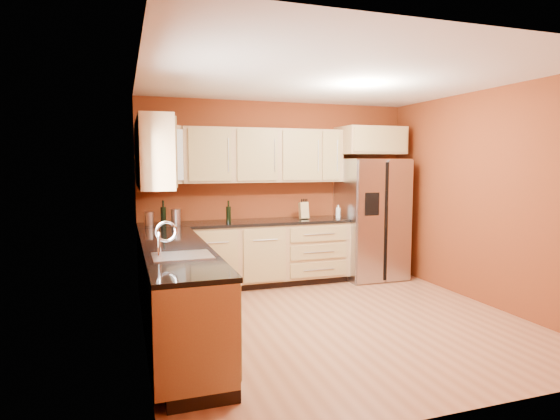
# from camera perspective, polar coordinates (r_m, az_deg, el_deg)

# --- Properties ---
(floor) EXTENTS (4.00, 4.00, 0.00)m
(floor) POSITION_cam_1_polar(r_m,az_deg,el_deg) (5.29, 6.71, -13.24)
(floor) COLOR #9F5F3D
(floor) RESTS_ON ground
(ceiling) EXTENTS (4.00, 4.00, 0.00)m
(ceiling) POSITION_cam_1_polar(r_m,az_deg,el_deg) (5.08, 7.07, 15.69)
(ceiling) COLOR silver
(ceiling) RESTS_ON wall_back
(wall_back) EXTENTS (4.00, 0.04, 2.60)m
(wall_back) POSITION_cam_1_polar(r_m,az_deg,el_deg) (6.88, -0.29, 2.25)
(wall_back) COLOR maroon
(wall_back) RESTS_ON floor
(wall_front) EXTENTS (4.00, 0.04, 2.60)m
(wall_front) POSITION_cam_1_polar(r_m,az_deg,el_deg) (3.34, 21.79, -1.85)
(wall_front) COLOR maroon
(wall_front) RESTS_ON floor
(wall_left) EXTENTS (0.04, 4.00, 2.60)m
(wall_left) POSITION_cam_1_polar(r_m,az_deg,el_deg) (4.54, -16.55, 0.22)
(wall_left) COLOR maroon
(wall_left) RESTS_ON floor
(wall_right) EXTENTS (0.04, 4.00, 2.60)m
(wall_right) POSITION_cam_1_polar(r_m,az_deg,el_deg) (6.15, 23.96, 1.35)
(wall_right) COLOR maroon
(wall_right) RESTS_ON floor
(base_cabinets_back) EXTENTS (2.90, 0.60, 0.88)m
(base_cabinets_back) POSITION_cam_1_polar(r_m,az_deg,el_deg) (6.55, -4.06, -5.53)
(base_cabinets_back) COLOR #B07D55
(base_cabinets_back) RESTS_ON floor
(base_cabinets_left) EXTENTS (0.60, 2.80, 0.88)m
(base_cabinets_left) POSITION_cam_1_polar(r_m,az_deg,el_deg) (4.72, -12.55, -10.12)
(base_cabinets_left) COLOR #B07D55
(base_cabinets_left) RESTS_ON floor
(countertop_back) EXTENTS (2.90, 0.62, 0.04)m
(countertop_back) POSITION_cam_1_polar(r_m,az_deg,el_deg) (6.46, -4.06, -1.55)
(countertop_back) COLOR black
(countertop_back) RESTS_ON base_cabinets_back
(countertop_left) EXTENTS (0.62, 2.80, 0.04)m
(countertop_left) POSITION_cam_1_polar(r_m,az_deg,el_deg) (4.62, -12.55, -4.61)
(countertop_left) COLOR black
(countertop_left) RESTS_ON base_cabinets_left
(upper_cabinets_back) EXTENTS (2.30, 0.33, 0.75)m
(upper_cabinets_back) POSITION_cam_1_polar(r_m,az_deg,el_deg) (6.63, -1.91, 6.66)
(upper_cabinets_back) COLOR #B07D55
(upper_cabinets_back) RESTS_ON wall_back
(upper_cabinets_left) EXTENTS (0.33, 1.35, 0.75)m
(upper_cabinets_left) POSITION_cam_1_polar(r_m,az_deg,el_deg) (5.25, -15.20, 6.71)
(upper_cabinets_left) COLOR #B07D55
(upper_cabinets_left) RESTS_ON wall_left
(corner_upper_cabinet) EXTENTS (0.67, 0.67, 0.75)m
(corner_upper_cabinet) POSITION_cam_1_polar(r_m,az_deg,el_deg) (6.21, -14.20, 6.55)
(corner_upper_cabinet) COLOR #B07D55
(corner_upper_cabinet) RESTS_ON wall_back
(over_fridge_cabinet) EXTENTS (0.92, 0.60, 0.40)m
(over_fridge_cabinet) POSITION_cam_1_polar(r_m,az_deg,el_deg) (7.15, 10.92, 8.30)
(over_fridge_cabinet) COLOR #B07D55
(over_fridge_cabinet) RESTS_ON wall_back
(refrigerator) EXTENTS (0.90, 0.75, 1.78)m
(refrigerator) POSITION_cam_1_polar(r_m,az_deg,el_deg) (7.12, 11.04, -1.05)
(refrigerator) COLOR silver
(refrigerator) RESTS_ON floor
(window) EXTENTS (0.03, 0.90, 1.00)m
(window) POSITION_cam_1_polar(r_m,az_deg,el_deg) (4.03, -16.10, 3.13)
(window) COLOR white
(window) RESTS_ON wall_left
(sink_faucet) EXTENTS (0.50, 0.42, 0.30)m
(sink_faucet) POSITION_cam_1_polar(r_m,az_deg,el_deg) (4.10, -11.86, -3.48)
(sink_faucet) COLOR silver
(sink_faucet) RESTS_ON countertop_left
(canister_left) EXTENTS (0.13, 0.13, 0.20)m
(canister_left) POSITION_cam_1_polar(r_m,az_deg,el_deg) (6.23, -12.57, -0.83)
(canister_left) COLOR silver
(canister_left) RESTS_ON countertop_back
(canister_right) EXTENTS (0.13, 0.13, 0.18)m
(canister_right) POSITION_cam_1_polar(r_m,az_deg,el_deg) (6.21, -15.65, -1.04)
(canister_right) COLOR silver
(canister_right) RESTS_ON countertop_back
(wine_bottle_a) EXTENTS (0.07, 0.07, 0.30)m
(wine_bottle_a) POSITION_cam_1_polar(r_m,az_deg,el_deg) (6.33, -6.29, -0.19)
(wine_bottle_a) COLOR black
(wine_bottle_a) RESTS_ON countertop_back
(wine_bottle_b) EXTENTS (0.08, 0.08, 0.32)m
(wine_bottle_b) POSITION_cam_1_polar(r_m,az_deg,el_deg) (6.26, -14.04, -0.30)
(wine_bottle_b) COLOR black
(wine_bottle_b) RESTS_ON countertop_back
(knife_block) EXTENTS (0.12, 0.11, 0.24)m
(knife_block) POSITION_cam_1_polar(r_m,az_deg,el_deg) (6.73, 2.92, -0.07)
(knife_block) COLOR tan
(knife_block) RESTS_ON countertop_back
(soap_dispenser) EXTENTS (0.07, 0.07, 0.19)m
(soap_dispenser) POSITION_cam_1_polar(r_m,az_deg,el_deg) (6.84, 7.10, -0.19)
(soap_dispenser) COLOR white
(soap_dispenser) RESTS_ON countertop_back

